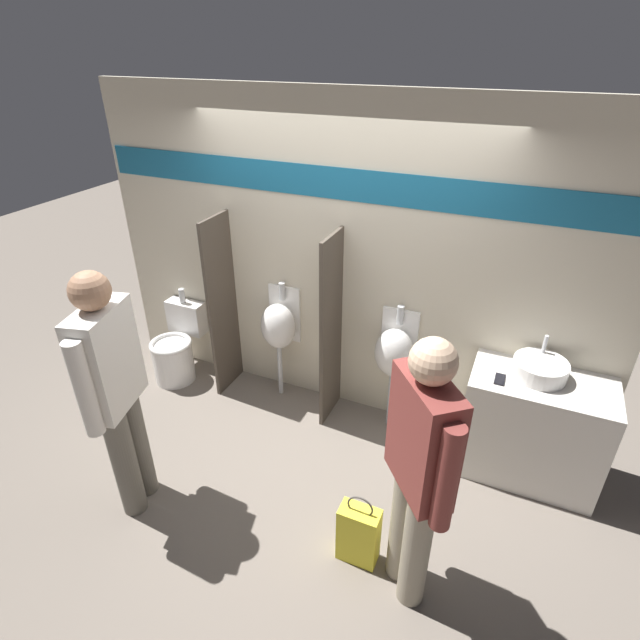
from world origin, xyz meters
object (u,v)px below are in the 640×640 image
at_px(cell_phone, 500,379).
at_px(person_in_vest, 114,388).
at_px(urinal_far, 394,352).
at_px(shopping_bag, 359,534).
at_px(urinal_near_counter, 279,326).
at_px(sink_basin, 540,369).
at_px(toilet, 176,350).
at_px(person_with_lanyard, 419,468).

xyz_separation_m(cell_phone, person_in_vest, (-2.26, -1.32, 0.14)).
xyz_separation_m(urinal_far, shopping_bag, (0.21, -1.36, -0.51)).
height_order(urinal_near_counter, person_in_vest, person_in_vest).
distance_m(urinal_far, person_in_vest, 2.13).
bearing_deg(sink_basin, person_in_vest, -149.44).
bearing_deg(urinal_far, toilet, -175.34).
relative_size(urinal_near_counter, shopping_bag, 2.01).
relative_size(toilet, person_with_lanyard, 0.49).
height_order(toilet, person_in_vest, person_in_vest).
relative_size(cell_phone, shopping_bag, 0.25).
bearing_deg(person_with_lanyard, toilet, 25.72).
relative_size(sink_basin, urinal_far, 0.34).
xyz_separation_m(cell_phone, person_with_lanyard, (-0.30, -1.17, 0.12)).
height_order(person_with_lanyard, shopping_bag, person_with_lanyard).
distance_m(cell_phone, person_with_lanyard, 1.22).
bearing_deg(person_in_vest, cell_phone, -74.50).
bearing_deg(urinal_far, cell_phone, -16.03).
height_order(sink_basin, person_in_vest, person_in_vest).
distance_m(cell_phone, person_in_vest, 2.62).
xyz_separation_m(urinal_near_counter, person_in_vest, (-0.36, -1.56, 0.28)).
relative_size(sink_basin, person_in_vest, 0.21).
xyz_separation_m(urinal_near_counter, toilet, (-1.07, -0.17, -0.43)).
height_order(person_in_vest, shopping_bag, person_in_vest).
bearing_deg(person_in_vest, urinal_near_counter, -27.67).
relative_size(toilet, person_in_vest, 0.48).
relative_size(sink_basin, person_with_lanyard, 0.21).
distance_m(toilet, person_in_vest, 1.71).
bearing_deg(person_in_vest, toilet, 12.50).
bearing_deg(shopping_bag, cell_phone, 60.84).
height_order(person_in_vest, person_with_lanyard, person_in_vest).
bearing_deg(urinal_near_counter, person_in_vest, -102.90).
xyz_separation_m(sink_basin, person_with_lanyard, (-0.55, -1.34, 0.06)).
bearing_deg(sink_basin, person_with_lanyard, -112.28).
bearing_deg(toilet, cell_phone, -1.25).
height_order(cell_phone, person_with_lanyard, person_with_lanyard).
bearing_deg(urinal_far, urinal_near_counter, 180.00).
xyz_separation_m(toilet, person_with_lanyard, (2.67, -1.24, 0.69)).
bearing_deg(person_in_vest, person_with_lanyard, -100.56).
distance_m(urinal_near_counter, person_in_vest, 1.62).
height_order(toilet, person_with_lanyard, person_with_lanyard).
bearing_deg(cell_phone, toilet, 178.75).
xyz_separation_m(sink_basin, urinal_far, (-1.08, 0.08, -0.19)).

